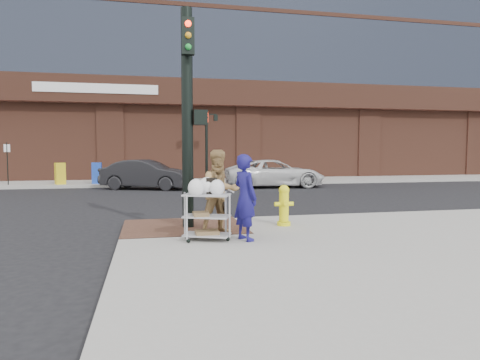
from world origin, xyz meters
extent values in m
plane|color=black|center=(0.00, 0.00, 0.00)|extent=(220.00, 220.00, 0.00)
cube|color=gray|center=(12.50, 32.00, 0.07)|extent=(65.00, 36.00, 0.15)
cube|color=#4A2D23|center=(-0.60, 0.90, 0.16)|extent=(2.80, 2.40, 0.01)
cube|color=brown|center=(5.00, 31.00, 14.15)|extent=(42.00, 26.00, 28.00)
cube|color=slate|center=(40.00, 38.00, 9.00)|extent=(14.00, 20.00, 18.00)
cylinder|color=black|center=(2.00, 16.00, 2.15)|extent=(0.16, 0.16, 4.00)
cube|color=black|center=(2.00, 16.00, 4.05)|extent=(1.20, 0.06, 0.06)
cube|color=black|center=(1.45, 16.00, 3.85)|extent=(0.22, 0.22, 0.35)
cube|color=black|center=(2.55, 16.00, 3.85)|extent=(0.22, 0.22, 0.35)
cylinder|color=black|center=(-8.50, 15.00, 1.25)|extent=(0.05, 0.05, 2.20)
cylinder|color=black|center=(-0.50, 0.80, 2.65)|extent=(0.26, 0.26, 5.00)
cube|color=black|center=(-0.20, 0.80, 2.70)|extent=(0.32, 0.28, 0.34)
cube|color=#FF260C|center=(-0.04, 0.80, 2.70)|extent=(0.02, 0.18, 0.22)
cube|color=black|center=(-0.50, 0.52, 4.45)|extent=(0.28, 0.18, 0.80)
imported|color=navy|center=(0.48, -0.88, 1.01)|extent=(0.62, 0.74, 1.72)
imported|color=#9F7C4A|center=(0.11, -0.05, 1.05)|extent=(0.99, 0.84, 1.81)
imported|color=black|center=(-1.48, 12.61, 0.74)|extent=(4.73, 3.18, 1.47)
imported|color=silver|center=(5.12, 12.45, 0.72)|extent=(5.36, 2.75, 1.45)
cube|color=#A3A3A8|center=(-0.27, -0.73, 1.06)|extent=(1.02, 0.80, 0.03)
cube|color=#A3A3A8|center=(-0.27, -0.73, 0.63)|extent=(1.02, 0.80, 0.03)
cube|color=#A3A3A8|center=(-0.27, -0.73, 0.26)|extent=(1.02, 0.80, 0.03)
cube|color=black|center=(-0.17, -0.68, 1.22)|extent=(0.22, 0.14, 0.32)
cube|color=brown|center=(-0.39, -0.73, 0.68)|extent=(0.30, 0.34, 0.08)
cube|color=brown|center=(-0.27, -0.73, 0.31)|extent=(0.46, 0.36, 0.07)
cylinder|color=yellow|center=(1.76, 0.55, 0.20)|extent=(0.32, 0.32, 0.09)
cylinder|color=yellow|center=(1.76, 0.55, 0.61)|extent=(0.23, 0.23, 0.71)
sphere|color=yellow|center=(1.76, 0.55, 1.00)|extent=(0.25, 0.25, 0.25)
cylinder|color=yellow|center=(1.76, 0.55, 0.67)|extent=(0.46, 0.10, 0.10)
cube|color=gold|center=(-5.92, 14.77, 0.72)|extent=(0.61, 0.59, 1.13)
cube|color=#1B40B2|center=(-4.09, 14.88, 0.72)|extent=(0.49, 0.45, 1.14)
camera|label=1|loc=(-1.40, -9.12, 1.95)|focal=32.00mm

